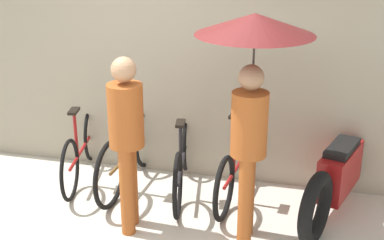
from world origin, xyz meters
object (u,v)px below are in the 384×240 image
(motorcycle, at_px, (339,174))
(pedestrian_center, at_px, (253,66))
(parked_bicycle_0, at_px, (81,148))
(parked_bicycle_1, at_px, (130,152))
(pedestrian_leading, at_px, (126,132))
(parked_bicycle_3, at_px, (238,163))
(parked_bicycle_2, at_px, (182,160))

(motorcycle, bearing_deg, pedestrian_center, 146.33)
(pedestrian_center, distance_m, motorcycle, 1.63)
(parked_bicycle_0, relative_size, motorcycle, 0.81)
(parked_bicycle_1, bearing_deg, pedestrian_center, -113.28)
(parked_bicycle_1, distance_m, pedestrian_leading, 1.10)
(parked_bicycle_1, bearing_deg, motorcycle, -87.51)
(parked_bicycle_3, distance_m, motorcycle, 1.04)
(pedestrian_leading, height_order, motorcycle, pedestrian_leading)
(parked_bicycle_2, distance_m, pedestrian_center, 1.65)
(parked_bicycle_1, xyz_separation_m, parked_bicycle_3, (1.19, 0.07, -0.03))
(pedestrian_leading, xyz_separation_m, motorcycle, (1.91, 0.87, -0.60))
(parked_bicycle_2, height_order, motorcycle, parked_bicycle_2)
(parked_bicycle_3, bearing_deg, pedestrian_leading, 141.64)
(parked_bicycle_0, bearing_deg, parked_bicycle_2, -102.75)
(parked_bicycle_0, relative_size, parked_bicycle_1, 0.94)
(parked_bicycle_0, distance_m, pedestrian_center, 2.47)
(parked_bicycle_0, bearing_deg, pedestrian_leading, -146.15)
(pedestrian_center, bearing_deg, parked_bicycle_3, 103.52)
(parked_bicycle_0, relative_size, parked_bicycle_3, 0.95)
(parked_bicycle_0, height_order, parked_bicycle_2, parked_bicycle_2)
(parked_bicycle_2, xyz_separation_m, motorcycle, (1.63, -0.00, 0.03))
(pedestrian_center, xyz_separation_m, motorcycle, (0.83, 0.68, -1.24))
(parked_bicycle_3, relative_size, motorcycle, 0.85)
(parked_bicycle_2, distance_m, parked_bicycle_3, 0.60)
(parked_bicycle_0, distance_m, motorcycle, 2.82)
(parked_bicycle_1, distance_m, motorcycle, 2.23)
(parked_bicycle_2, distance_m, pedestrian_leading, 1.11)
(parked_bicycle_0, relative_size, pedestrian_center, 0.80)
(parked_bicycle_2, bearing_deg, pedestrian_center, -140.51)
(pedestrian_leading, height_order, pedestrian_center, pedestrian_center)
(parked_bicycle_0, relative_size, pedestrian_leading, 0.98)
(parked_bicycle_0, xyz_separation_m, parked_bicycle_2, (1.19, -0.02, 0.00))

